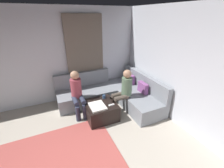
{
  "coord_description": "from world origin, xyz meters",
  "views": [
    {
      "loc": [
        1.51,
        0.2,
        2.48
      ],
      "look_at": [
        -1.63,
        1.63,
        0.85
      ],
      "focal_mm": 23.84,
      "sensor_mm": 36.0,
      "label": 1
    }
  ],
  "objects": [
    {
      "name": "wall_back",
      "position": [
        0.0,
        2.94,
        1.35
      ],
      "size": [
        6.0,
        0.12,
        2.7
      ],
      "primitive_type": "cube",
      "color": "silver",
      "rests_on": "ground_plane"
    },
    {
      "name": "ottoman",
      "position": [
        -1.51,
        1.26,
        0.21
      ],
      "size": [
        0.76,
        0.76,
        0.42
      ],
      "primitive_type": "cube",
      "color": "black",
      "rests_on": "ground_plane"
    },
    {
      "name": "game_remote",
      "position": [
        -1.33,
        1.48,
        0.43
      ],
      "size": [
        0.05,
        0.15,
        0.02
      ],
      "primitive_type": "cube",
      "color": "white",
      "rests_on": "ottoman"
    },
    {
      "name": "coffee_mug",
      "position": [
        -1.73,
        1.44,
        0.47
      ],
      "size": [
        0.08,
        0.08,
        0.1
      ],
      "primitive_type": "cylinder",
      "color": "#334C72",
      "rests_on": "ottoman"
    },
    {
      "name": "curtain_panel",
      "position": [
        -2.84,
        1.3,
        1.25
      ],
      "size": [
        0.06,
        1.1,
        2.5
      ],
      "primitive_type": "cube",
      "color": "#726659",
      "rests_on": "ground_plane"
    },
    {
      "name": "wall_left",
      "position": [
        -2.94,
        0.0,
        1.35
      ],
      "size": [
        0.12,
        6.0,
        2.7
      ],
      "primitive_type": "cube",
      "color": "silver",
      "rests_on": "ground_plane"
    },
    {
      "name": "sectional_couch",
      "position": [
        -2.08,
        1.88,
        0.28
      ],
      "size": [
        2.1,
        2.55,
        0.87
      ],
      "color": "gray",
      "rests_on": "ground_plane"
    },
    {
      "name": "folded_blanket",
      "position": [
        -1.41,
        1.14,
        0.44
      ],
      "size": [
        0.44,
        0.36,
        0.04
      ],
      "primitive_type": "cube",
      "color": "white",
      "rests_on": "ottoman"
    },
    {
      "name": "person_on_couch_back",
      "position": [
        -1.56,
        1.93,
        0.66
      ],
      "size": [
        0.3,
        0.6,
        1.2
      ],
      "rotation": [
        0.0,
        0.0,
        3.14
      ],
      "color": "brown",
      "rests_on": "ground_plane"
    },
    {
      "name": "person_on_couch_side",
      "position": [
        -1.93,
        0.78,
        0.66
      ],
      "size": [
        0.6,
        0.3,
        1.2
      ],
      "rotation": [
        0.0,
        0.0,
        -1.57
      ],
      "color": "#2D3347",
      "rests_on": "ground_plane"
    }
  ]
}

